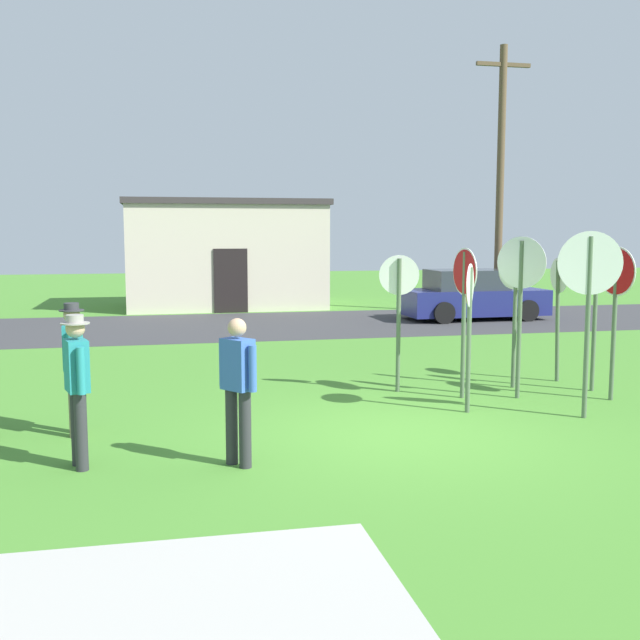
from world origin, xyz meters
name	(u,v)px	position (x,y,z in m)	size (l,w,h in m)	color
ground_plane	(396,434)	(0.00, 0.00, 0.00)	(80.00, 80.00, 0.00)	#47842D
street_asphalt	(269,325)	(0.00, 11.82, 0.00)	(60.00, 6.40, 0.01)	#38383A
concrete_path	(187,606)	(-2.86, -4.03, 0.00)	(3.20, 2.40, 0.01)	#ADAAA3
building_background	(225,254)	(-0.75, 17.41, 1.88)	(6.88, 4.46, 3.74)	beige
utility_pole	(500,176)	(7.68, 13.20, 4.41)	(1.80, 0.24, 8.45)	brown
parked_car_on_street	(472,297)	(6.23, 11.92, 0.69)	(4.34, 2.09, 1.51)	navy
stop_sign_rear_right	(515,299)	(2.86, 2.41, 1.53)	(0.41, 0.48, 2.30)	#51664C
stop_sign_tallest	(464,296)	(1.69, 1.84, 1.64)	(0.10, 0.75, 2.40)	#51664C
stop_sign_far_back	(399,301)	(0.82, 2.46, 1.52)	(0.64, 0.21, 2.27)	#51664C
stop_sign_rear_left	(589,289)	(2.90, 0.28, 1.85)	(0.85, 0.32, 2.66)	#51664C
stop_sign_low_front	(558,300)	(3.85, 2.74, 1.46)	(0.13, 0.62, 2.20)	#51664C
stop_sign_leaning_left	(615,296)	(3.94, 1.20, 1.66)	(0.17, 0.76, 2.42)	#51664C
stop_sign_nearest	(469,314)	(1.39, 0.92, 1.46)	(0.35, 0.54, 2.19)	#51664C
stop_sign_center_cluster	(521,287)	(2.56, 1.64, 1.78)	(0.52, 0.65, 2.57)	#51664C
stop_sign_leaning_right	(596,288)	(4.03, 1.89, 1.73)	(0.40, 0.57, 2.57)	#51664C
person_in_dark_shirt	(238,383)	(-2.17, -0.90, 0.95)	(0.39, 0.47, 1.69)	#2D2D33
person_in_teal	(77,382)	(-3.92, -0.60, 0.98)	(0.31, 0.55, 1.74)	#2D2D33
person_in_blue	(73,361)	(-4.12, 0.84, 0.98)	(0.31, 0.57, 1.74)	#7A6B56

